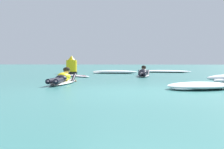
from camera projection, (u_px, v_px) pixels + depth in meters
ground_plane at (140, 74)px, 16.10m from camera, size 120.00×120.00×0.00m
surfer_near at (63, 79)px, 8.55m from camera, size 0.61×2.66×0.54m
surfer_far at (143, 73)px, 12.92m from camera, size 0.62×2.63×0.54m
drifting_surfboard at (78, 76)px, 12.76m from camera, size 1.69×2.09×0.16m
whitewater_front at (200, 86)px, 6.81m from camera, size 1.96×1.65×0.17m
whitewater_mid_right at (166, 71)px, 17.62m from camera, size 3.23×1.71×0.15m
whitewater_back at (115, 72)px, 15.89m from camera, size 2.59×0.73×0.19m
channel_marker_buoy at (72, 67)px, 15.64m from camera, size 0.62×0.62×1.00m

